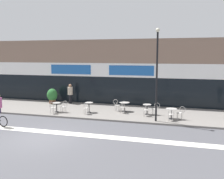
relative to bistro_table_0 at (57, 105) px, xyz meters
name	(u,v)px	position (x,y,z in m)	size (l,w,h in m)	color
ground_plane	(41,139)	(2.04, -5.69, -0.63)	(120.00, 120.00, 0.00)	#4C4C51
sidewalk_slab	(89,110)	(2.04, 1.56, -0.57)	(40.00, 5.50, 0.12)	slate
storefront_facade	(107,71)	(2.04, 6.28, 2.25)	(40.00, 4.06, 5.78)	#7F6656
bike_lane_stripe	(52,132)	(2.04, -4.46, -0.62)	(36.00, 0.70, 0.01)	silver
bistro_table_0	(57,105)	(0.00, 0.00, 0.00)	(0.63, 0.63, 0.72)	black
bistro_table_1	(89,105)	(2.43, 0.54, 0.03)	(0.62, 0.62, 0.77)	black
bistro_table_2	(124,105)	(4.91, 1.62, 0.00)	(0.77, 0.77, 0.70)	black
bistro_table_3	(147,107)	(6.74, 1.07, 0.02)	(0.61, 0.61, 0.75)	black
bistro_table_4	(171,111)	(8.52, 0.18, 0.01)	(0.75, 0.75, 0.71)	black
cafe_chair_0_near	(53,107)	(-0.01, -0.63, 0.01)	(0.44, 0.59, 0.90)	#B7B2AD
cafe_chair_0_side	(64,106)	(0.63, 0.00, 0.01)	(0.58, 0.41, 0.90)	#B7B2AD
cafe_chair_1_near	(86,107)	(2.43, -0.08, 0.01)	(0.41, 0.58, 0.90)	#B7B2AD
cafe_chair_2_near	(123,106)	(4.91, 1.00, 0.01)	(0.41, 0.58, 0.90)	#B7B2AD
cafe_chair_2_side	(117,104)	(4.29, 1.63, 0.01)	(0.60, 0.45, 0.90)	#B7B2AD
cafe_chair_3_near	(146,109)	(6.74, 0.45, 0.01)	(0.44, 0.59, 0.90)	#B7B2AD
cafe_chair_3_side	(156,108)	(7.36, 1.07, 0.01)	(0.59, 0.42, 0.90)	#B7B2AD
cafe_chair_4_near	(171,113)	(8.53, -0.44, 0.01)	(0.44, 0.59, 0.90)	#B7B2AD
cafe_chair_4_side	(181,112)	(9.14, 0.17, 0.01)	(0.60, 0.45, 0.90)	#B7B2AD
planter_pot	(52,96)	(-2.08, 3.12, 0.20)	(0.93, 0.93, 1.33)	brown
lamp_post	(157,69)	(7.58, -0.70, 2.91)	(0.26, 0.26, 6.00)	black
pedestrian_near_end	(70,92)	(-0.48, 3.49, 0.53)	(0.46, 0.46, 1.75)	black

